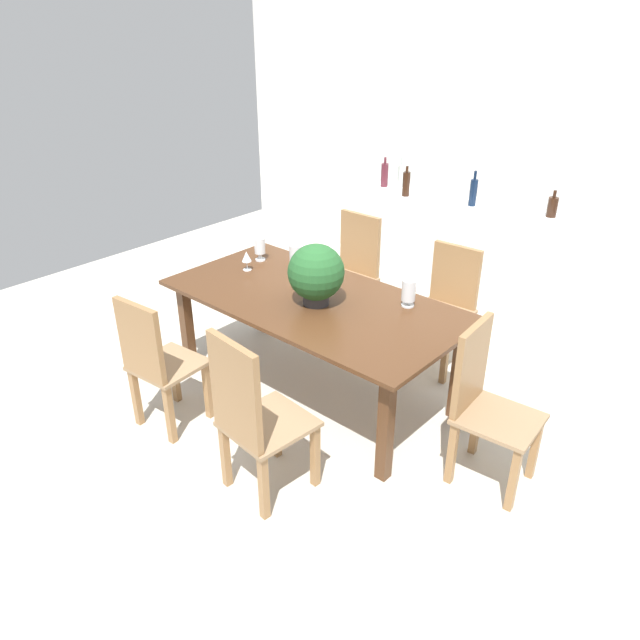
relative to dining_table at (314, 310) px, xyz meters
The scene contains 19 objects.
ground_plane 0.66m from the dining_table, 90.00° to the right, with size 7.04×7.04×0.00m, color beige.
back_wall 2.64m from the dining_table, 90.00° to the left, with size 6.40×0.10×2.60m, color white.
dining_table is the anchor object (origin of this frame).
chair_near_right 1.11m from the dining_table, 65.48° to the right, with size 0.47×0.49×1.05m.
chair_near_left 1.10m from the dining_table, 114.95° to the right, with size 0.44×0.45×0.96m.
chair_foot_end 1.32m from the dining_table, ahead, with size 0.47×0.44×0.99m.
chair_far_left 1.12m from the dining_table, 115.13° to the left, with size 0.44×0.47×0.98m.
chair_far_right 1.11m from the dining_table, 65.07° to the left, with size 0.44×0.48×0.93m.
flower_centerpiece 0.32m from the dining_table, 36.69° to the right, with size 0.38×0.38×0.42m.
crystal_vase_left 0.84m from the dining_table, 163.17° to the left, with size 0.08×0.08×0.18m.
crystal_vase_center_near 0.57m from the dining_table, 146.11° to the left, with size 0.11×0.11×0.19m.
crystal_vase_right 0.67m from the dining_table, 31.01° to the left, with size 0.09×0.09×0.19m.
wine_glass 0.73m from the dining_table, behind, with size 0.07×0.07×0.15m.
kitchen_counter 2.05m from the dining_table, 92.77° to the left, with size 1.94×0.56×0.95m, color white.
wine_bottle_clear 2.09m from the dining_table, 88.82° to the left, with size 0.07×0.07×0.31m.
wine_bottle_tall 2.03m from the dining_table, 106.71° to the left, with size 0.07×0.07×0.28m.
wine_bottle_dark 2.28m from the dining_table, 114.19° to the left, with size 0.07×0.07×0.28m.
wine_bottle_green 2.34m from the dining_table, 110.33° to the left, with size 0.07×0.07×0.28m.
wine_bottle_amber 2.34m from the dining_table, 72.41° to the left, with size 0.08×0.08×0.23m.
Camera 1 is at (2.49, -2.71, 2.53)m, focal length 33.84 mm.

